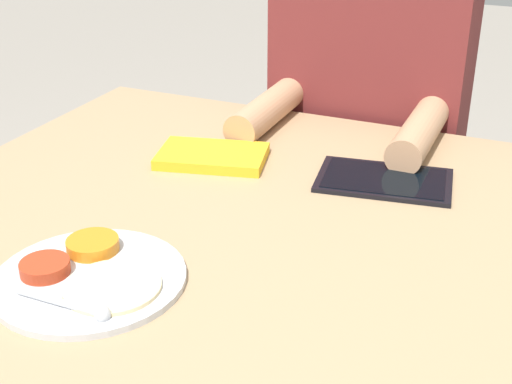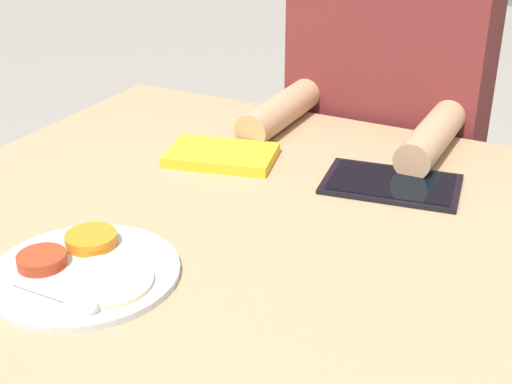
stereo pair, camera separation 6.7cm
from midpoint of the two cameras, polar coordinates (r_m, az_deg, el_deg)
thali_tray at (r=1.03m, az=-11.83°, el=-6.12°), size 0.27×0.27×0.03m
red_notebook at (r=1.37m, az=-1.39°, el=2.89°), size 0.23×0.18×0.02m
tablet_device at (r=1.30m, az=12.24°, el=0.62°), size 0.26×0.18×0.01m
person_diner at (r=1.76m, az=11.02°, el=1.38°), size 0.44×0.49×1.27m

